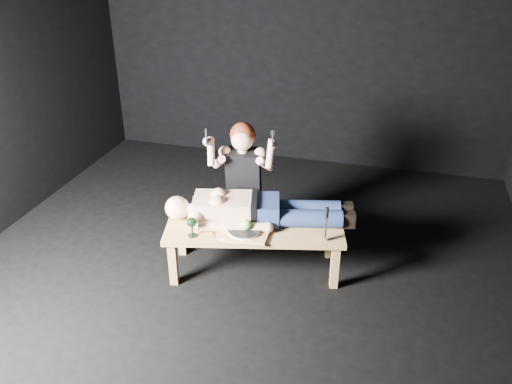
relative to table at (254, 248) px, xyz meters
The scene contains 13 objects.
ground 0.25m from the table, behind, with size 5.00×5.00×0.00m, color black.
back_wall 2.82m from the table, 92.22° to the left, with size 5.00×5.00×0.00m, color black.
table is the anchor object (origin of this frame).
lying_man 0.37m from the table, 77.30° to the left, with size 1.53×0.47×0.27m, color #DCAB8A, non-canonical shape.
kneeling_woman 0.66m from the table, 115.54° to the left, with size 0.67×0.75×1.26m, color black, non-canonical shape.
serving_tray 0.29m from the table, 106.89° to the right, with size 0.40×0.29×0.02m, color tan.
plate 0.30m from the table, 106.89° to the right, with size 0.27×0.27×0.02m, color white.
apple 0.35m from the table, 100.85° to the right, with size 0.09×0.09×0.09m, color #64AD34.
goblet 0.62m from the table, 147.08° to the right, with size 0.08×0.08×0.17m, color black, non-canonical shape.
fork_flat 0.44m from the table, 136.61° to the right, with size 0.01×0.16×0.01m, color #B2B2B7.
knife_flat 0.29m from the table, 73.02° to the right, with size 0.01×0.16×0.01m, color #B2B2B7.
spoon_flat 0.25m from the table, 56.42° to the right, with size 0.01×0.16×0.01m, color #B2B2B7.
carving_knife 0.73m from the table, ahead, with size 0.04×0.04×0.31m, color #B2B2B7, non-canonical shape.
Camera 1 is at (1.13, -3.73, 2.78)m, focal length 36.97 mm.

